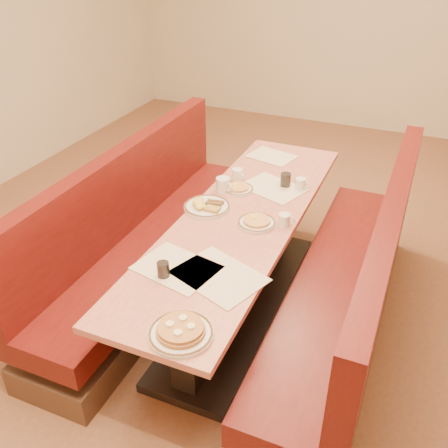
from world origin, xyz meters
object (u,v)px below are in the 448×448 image
at_px(coffee_mug_d, 238,174).
at_px(soda_tumbler_mid, 286,180).
at_px(coffee_mug_c, 301,184).
at_px(eggs_plate, 206,206).
at_px(soda_tumbler_near, 163,270).
at_px(booth_left, 147,242).
at_px(pancake_plate, 181,332).
at_px(diner_table, 241,264).
at_px(booth_right, 349,293).
at_px(coffee_mug_b, 223,185).
at_px(coffee_mug_a, 285,220).

bearing_deg(coffee_mug_d, soda_tumbler_mid, 29.49).
distance_m(coffee_mug_c, soda_tumbler_mid, 0.11).
height_order(eggs_plate, coffee_mug_d, coffee_mug_d).
relative_size(coffee_mug_d, soda_tumbler_near, 1.19).
relative_size(booth_left, soda_tumbler_mid, 25.18).
bearing_deg(pancake_plate, diner_table, 97.11).
height_order(eggs_plate, coffee_mug_c, coffee_mug_c).
bearing_deg(booth_right, coffee_mug_c, 133.79).
distance_m(diner_table, coffee_mug_b, 0.56).
bearing_deg(soda_tumbler_mid, coffee_mug_a, -73.41).
bearing_deg(soda_tumbler_near, booth_left, 128.01).
bearing_deg(coffee_mug_d, eggs_plate, -70.13).
bearing_deg(coffee_mug_a, coffee_mug_c, 84.43).
distance_m(booth_left, soda_tumbler_near, 1.04).
xyz_separation_m(booth_right, soda_tumbler_near, (-0.88, -0.75, 0.43)).
distance_m(coffee_mug_c, soda_tumbler_near, 1.32).
bearing_deg(pancake_plate, coffee_mug_d, 102.69).
relative_size(booth_right, soda_tumbler_near, 27.93).
bearing_deg(soda_tumbler_mid, booth_right, -40.17).
bearing_deg(booth_left, eggs_plate, 0.25).
xyz_separation_m(coffee_mug_c, soda_tumbler_mid, (-0.11, -0.01, 0.01)).
xyz_separation_m(booth_right, pancake_plate, (-0.60, -1.10, 0.41)).
bearing_deg(coffee_mug_c, soda_tumbler_near, -99.94).
distance_m(eggs_plate, coffee_mug_b, 0.26).
bearing_deg(diner_table, booth_left, 180.00).
bearing_deg(coffee_mug_c, booth_left, -145.06).
relative_size(coffee_mug_c, soda_tumbler_near, 1.16).
bearing_deg(booth_right, eggs_plate, 179.87).
xyz_separation_m(coffee_mug_d, soda_tumbler_near, (0.07, -1.22, 0.00)).
xyz_separation_m(booth_left, soda_tumbler_near, (0.59, -0.75, 0.43)).
height_order(booth_left, soda_tumbler_mid, booth_left).
bearing_deg(diner_table, soda_tumbler_near, -101.13).
bearing_deg(coffee_mug_b, coffee_mug_c, 45.56).
distance_m(pancake_plate, coffee_mug_a, 1.11).
relative_size(eggs_plate, coffee_mug_a, 2.94).
height_order(diner_table, booth_right, booth_right).
relative_size(pancake_plate, coffee_mug_d, 2.82).
height_order(coffee_mug_a, soda_tumbler_mid, soda_tumbler_mid).
height_order(diner_table, soda_tumbler_mid, soda_tumbler_mid).
height_order(pancake_plate, coffee_mug_d, coffee_mug_d).
distance_m(coffee_mug_b, soda_tumbler_near, 1.02).
bearing_deg(soda_tumbler_mid, coffee_mug_b, -146.50).
height_order(booth_left, pancake_plate, booth_left).
bearing_deg(pancake_plate, soda_tumbler_near, 128.99).
distance_m(booth_left, coffee_mug_b, 0.71).
height_order(coffee_mug_a, coffee_mug_d, coffee_mug_d).
bearing_deg(coffee_mug_a, soda_tumbler_near, -130.21).
distance_m(diner_table, soda_tumbler_mid, 0.67).
bearing_deg(soda_tumbler_mid, booth_left, -149.57).
xyz_separation_m(soda_tumbler_near, soda_tumbler_mid, (0.28, 1.26, 0.00)).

